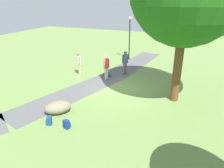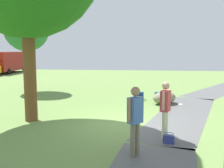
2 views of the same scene
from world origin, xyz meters
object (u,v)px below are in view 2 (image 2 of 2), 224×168
Objects in this scene: man_near_boulder at (135,116)px; delivery_van at (6,61)px; lawn_boulder at (164,98)px; backpack_by_boulder at (140,96)px; frisbee_on_grass at (180,104)px; woman_with_handbag at (165,106)px; young_tree_near_path at (26,29)px; handbag_on_grass at (169,139)px; spare_backpack_on_lawn at (158,96)px.

delivery_van is (22.04, 14.69, 0.22)m from man_near_boulder.
backpack_by_boulder is (1.00, 1.17, -0.11)m from lawn_boulder.
backpack_by_boulder is 1.51× the size of frisbee_on_grass.
woman_with_handbag reaches higher than frisbee_on_grass.
young_tree_near_path is 12.66m from man_near_boulder.
lawn_boulder is 22.12m from delivery_van.
handbag_on_grass reaches higher than frisbee_on_grass.
delivery_van is (15.39, 16.71, 1.26)m from frisbee_on_grass.
young_tree_near_path is 3.10× the size of woman_with_handbag.
man_near_boulder is 5.27× the size of handbag_on_grass.
handbag_on_grass is (1.01, -0.94, -0.90)m from man_near_boulder.
man_near_boulder reaches higher than spare_backpack_on_lawn.
young_tree_near_path is 3.37× the size of lawn_boulder.
backpack_by_boulder is (6.74, 0.85, 0.05)m from handbag_on_grass.
man_near_boulder reaches higher than handbag_on_grass.
delivery_van is at bearing 45.96° from backpack_by_boulder.
young_tree_near_path is at bearing 74.19° from spare_backpack_on_lawn.
woman_with_handbag is (-5.22, 0.40, 0.70)m from lawn_boulder.
woman_with_handbag is 5.35m from frisbee_on_grass.
delivery_van is (21.03, 15.63, 1.13)m from handbag_on_grass.
woman_with_handbag is at bearing -137.10° from young_tree_near_path.
handbag_on_grass is at bearing -172.84° from backpack_by_boulder.
frisbee_on_grass is 22.75m from delivery_van.
delivery_van is (14.29, 14.78, 1.07)m from backpack_by_boulder.
young_tree_near_path is 13.33× the size of backpack_by_boulder.
man_near_boulder is 26.49m from delivery_van.
man_near_boulder reaches higher than backpack_by_boulder.
lawn_boulder is 0.81m from frisbee_on_grass.
man_near_boulder is 7.80m from backpack_by_boulder.
woman_with_handbag reaches higher than handbag_on_grass.
woman_with_handbag is 0.31× the size of delivery_van.
frisbee_on_grass is at bearing -16.88° from man_near_boulder.
handbag_on_grass is at bearing 179.41° from spare_backpack_on_lawn.
lawn_boulder is at bearing -130.44° from backpack_by_boulder.
backpack_by_boulder is 1.00× the size of spare_backpack_on_lawn.
handbag_on_grass is 5.75m from frisbee_on_grass.
woman_with_handbag reaches higher than backpack_by_boulder.
lawn_boulder is 3.96× the size of backpack_by_boulder.
man_near_boulder is (-10.10, -7.09, -2.84)m from young_tree_near_path.
lawn_boulder is 5.76m from handbag_on_grass.
spare_backpack_on_lawn is (6.27, -0.14, -0.81)m from woman_with_handbag.
frisbee_on_grass is (-0.10, -0.75, -0.29)m from lawn_boulder.
handbag_on_grass is at bearing -171.91° from woman_with_handbag.
backpack_by_boulder reaches higher than frisbee_on_grass.
backpack_by_boulder is 2.22m from frisbee_on_grass.
spare_backpack_on_lawn is 1.51× the size of frisbee_on_grass.
woman_with_handbag is 25.74m from delivery_van.
man_near_boulder is at bearing 163.12° from frisbee_on_grass.
delivery_van reaches higher than frisbee_on_grass.
lawn_boulder is at bearing -133.79° from delivery_van.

